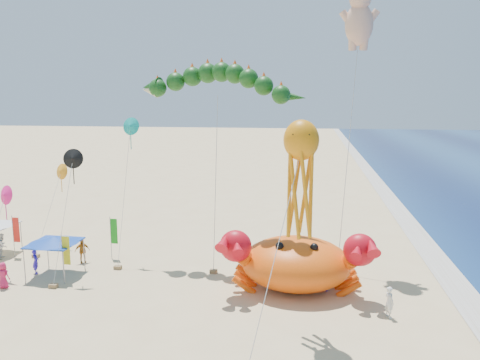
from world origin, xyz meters
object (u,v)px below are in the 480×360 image
crab_inflatable (296,262)px  cherub_kite (359,17)px  octopus_kite (300,170)px  canopy_blue (54,240)px  dragon_kite (215,87)px

crab_inflatable → cherub_kite: cherub_kite is taller
crab_inflatable → octopus_kite: (0.25, -4.95, 6.53)m
cherub_kite → octopus_kite: bearing=-107.5°
octopus_kite → canopy_blue: (-16.41, 4.92, -5.87)m
crab_inflatable → dragon_kite: bearing=148.1°
dragon_kite → crab_inflatable: bearing=-31.9°
dragon_kite → canopy_blue: dragon_kite is taller
octopus_kite → crab_inflatable: bearing=92.9°
crab_inflatable → canopy_blue: 16.17m
dragon_kite → cherub_kite: (9.56, 2.61, 4.72)m
dragon_kite → cherub_kite: size_ratio=0.72×
crab_inflatable → octopus_kite: size_ratio=0.86×
dragon_kite → cherub_kite: 10.98m
cherub_kite → canopy_blue: cherub_kite is taller
octopus_kite → canopy_blue: 18.11m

